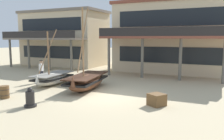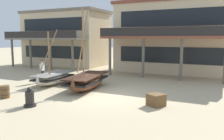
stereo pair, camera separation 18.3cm
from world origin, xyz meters
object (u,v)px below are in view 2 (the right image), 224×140
object	(u,v)px
fisherman_by_hull	(42,71)
wooden_barrel	(5,92)
capstan_winch	(30,99)
cargo_crate	(156,100)
fishing_boat_near_left	(87,81)
harbor_building_main	(175,37)
harbor_building_annex	(66,38)
fishing_boat_centre_large	(53,78)

from	to	relation	value
fisherman_by_hull	wooden_barrel	world-z (taller)	fisherman_by_hull
capstan_winch	cargo_crate	size ratio (longest dim) A/B	1.32
fishing_boat_near_left	harbor_building_main	xyz separation A→B (m)	(3.43, 11.02, 2.90)
fishing_boat_near_left	capstan_winch	world-z (taller)	fishing_boat_near_left
cargo_crate	harbor_building_main	distance (m)	13.24
wooden_barrel	harbor_building_annex	size ratio (longest dim) A/B	0.07
harbor_building_main	harbor_building_annex	bearing A→B (deg)	-179.54
harbor_building_annex	fisherman_by_hull	bearing A→B (deg)	-62.03
fishing_boat_near_left	harbor_building_main	size ratio (longest dim) A/B	0.46
wooden_barrel	harbor_building_annex	world-z (taller)	harbor_building_annex
cargo_crate	harbor_building_annex	world-z (taller)	harbor_building_annex
wooden_barrel	fishing_boat_centre_large	bearing A→B (deg)	91.10
fishing_boat_near_left	fishing_boat_centre_large	xyz separation A→B (m)	(-3.01, 0.27, -0.08)
harbor_building_main	harbor_building_annex	distance (m)	13.23
capstan_winch	fishing_boat_centre_large	bearing A→B (deg)	117.97
fishing_boat_centre_large	wooden_barrel	size ratio (longest dim) A/B	5.65
cargo_crate	harbor_building_annex	distance (m)	19.75
harbor_building_main	harbor_building_annex	world-z (taller)	harbor_building_main
harbor_building_main	cargo_crate	bearing A→B (deg)	-82.64
capstan_winch	harbor_building_annex	world-z (taller)	harbor_building_annex
capstan_winch	harbor_building_annex	distance (m)	18.28
fishing_boat_centre_large	fishing_boat_near_left	bearing A→B (deg)	-5.20
fishing_boat_centre_large	fisherman_by_hull	world-z (taller)	fishing_boat_centre_large
fisherman_by_hull	cargo_crate	world-z (taller)	fisherman_by_hull
fisherman_by_hull	capstan_winch	xyz separation A→B (m)	(3.84, -5.09, -0.45)
harbor_building_main	harbor_building_annex	size ratio (longest dim) A/B	1.11
fishing_boat_near_left	capstan_winch	bearing A→B (deg)	-95.79
fisherman_by_hull	capstan_winch	size ratio (longest dim) A/B	1.77
cargo_crate	harbor_building_annex	xyz separation A→B (m)	(-14.88, 12.65, 2.97)
fishing_boat_centre_large	harbor_building_annex	world-z (taller)	harbor_building_annex
cargo_crate	fisherman_by_hull	bearing A→B (deg)	166.24
wooden_barrel	harbor_building_main	size ratio (longest dim) A/B	0.06
cargo_crate	harbor_building_main	xyz separation A→B (m)	(-1.65, 12.76, 3.13)
fishing_boat_centre_large	fisherman_by_hull	distance (m)	1.37
fishing_boat_centre_large	capstan_winch	distance (m)	5.45
fishing_boat_near_left	fisherman_by_hull	xyz separation A→B (m)	(-4.30, 0.56, 0.30)
fisherman_by_hull	harbor_building_annex	size ratio (longest dim) A/B	0.17
fisherman_by_hull	cargo_crate	bearing A→B (deg)	-13.76
fishing_boat_near_left	cargo_crate	distance (m)	5.37
harbor_building_annex	fishing_boat_near_left	bearing A→B (deg)	-48.09
capstan_winch	harbor_building_annex	bearing A→B (deg)	121.15
harbor_building_annex	harbor_building_main	bearing A→B (deg)	0.46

